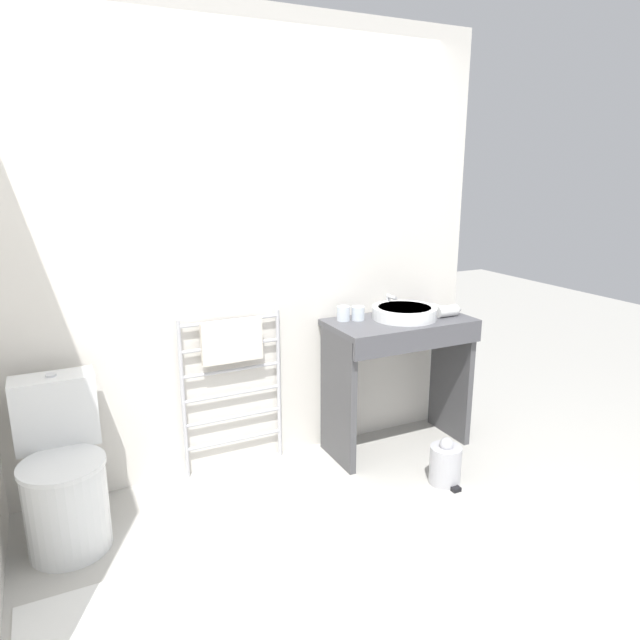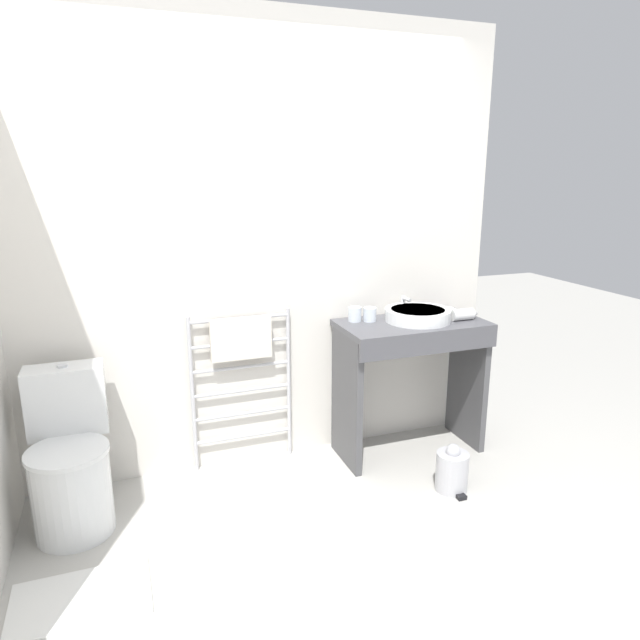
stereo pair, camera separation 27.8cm
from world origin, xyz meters
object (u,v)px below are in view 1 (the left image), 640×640
object	(u,v)px
towel_radiator	(232,362)
cup_near_wall	(343,313)
sink_basin	(404,312)
toilet	(64,478)
trash_bin	(445,464)
hair_dryer	(447,310)
cup_near_edge	(358,313)

from	to	relation	value
towel_radiator	cup_near_wall	size ratio (longest dim) A/B	10.83
sink_basin	cup_near_wall	distance (m)	0.38
toilet	trash_bin	xyz separation A→B (m)	(1.96, -0.38, -0.21)
sink_basin	hair_dryer	distance (m)	0.28
trash_bin	hair_dryer	bearing A→B (deg)	55.56
sink_basin	cup_near_wall	size ratio (longest dim) A/B	4.55
toilet	sink_basin	size ratio (longest dim) A/B	1.99
towel_radiator	trash_bin	xyz separation A→B (m)	(1.02, -0.70, -0.55)
toilet	sink_basin	xyz separation A→B (m)	(2.00, 0.14, 0.56)
cup_near_wall	hair_dryer	bearing A→B (deg)	-16.30
cup_near_wall	cup_near_edge	size ratio (longest dim) A/B	1.05
toilet	sink_basin	world-z (taller)	sink_basin
cup_near_edge	hair_dryer	distance (m)	0.57
cup_near_wall	towel_radiator	bearing A→B (deg)	175.34
towel_radiator	hair_dryer	distance (m)	1.37
hair_dryer	sink_basin	bearing A→B (deg)	166.62
sink_basin	trash_bin	size ratio (longest dim) A/B	1.43
toilet	sink_basin	distance (m)	2.08
toilet	cup_near_wall	xyz separation A→B (m)	(1.64, 0.26, 0.56)
sink_basin	cup_near_wall	xyz separation A→B (m)	(-0.36, 0.12, 0.01)
sink_basin	hair_dryer	size ratio (longest dim) A/B	2.10
towel_radiator	sink_basin	bearing A→B (deg)	-9.55
trash_bin	sink_basin	bearing A→B (deg)	86.02
towel_radiator	hair_dryer	bearing A→B (deg)	-10.35
towel_radiator	sink_basin	distance (m)	1.09
towel_radiator	cup_near_edge	size ratio (longest dim) A/B	11.38
towel_radiator	hair_dryer	world-z (taller)	towel_radiator
cup_near_edge	sink_basin	bearing A→B (deg)	-18.56
cup_near_wall	trash_bin	world-z (taller)	cup_near_wall
sink_basin	cup_near_edge	bearing A→B (deg)	161.44
sink_basin	hair_dryer	world-z (taller)	sink_basin
cup_near_wall	cup_near_edge	distance (m)	0.09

